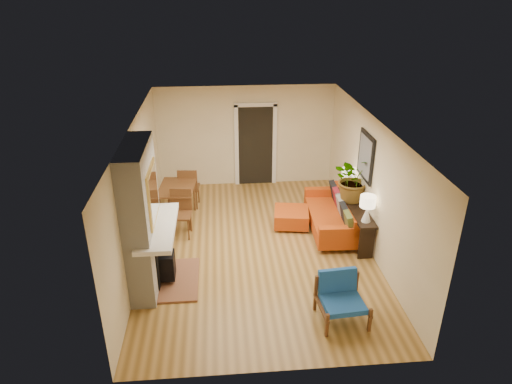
% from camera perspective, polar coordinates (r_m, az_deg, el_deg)
% --- Properties ---
extents(room_shell, '(6.50, 6.50, 6.50)m').
position_cam_1_polar(room_shell, '(11.25, 2.00, 5.79)').
color(room_shell, '#B38845').
rests_on(room_shell, ground).
extents(fireplace, '(1.09, 1.68, 2.60)m').
position_cam_1_polar(fireplace, '(7.95, -13.79, -3.60)').
color(fireplace, white).
rests_on(fireplace, ground).
extents(sofa, '(0.94, 2.04, 0.79)m').
position_cam_1_polar(sofa, '(9.96, 9.76, -2.89)').
color(sofa, silver).
rests_on(sofa, ground).
extents(ottoman, '(0.84, 0.84, 0.37)m').
position_cam_1_polar(ottoman, '(10.06, 4.44, -3.11)').
color(ottoman, silver).
rests_on(ottoman, ground).
extents(blue_chair, '(0.79, 0.78, 0.77)m').
position_cam_1_polar(blue_chair, '(7.53, 10.52, -12.53)').
color(blue_chair, brown).
rests_on(blue_chair, ground).
extents(dining_table, '(0.90, 1.89, 1.00)m').
position_cam_1_polar(dining_table, '(10.21, -9.36, -0.18)').
color(dining_table, brown).
rests_on(dining_table, ground).
extents(console_table, '(0.34, 1.85, 0.72)m').
position_cam_1_polar(console_table, '(9.67, 12.29, -2.46)').
color(console_table, black).
rests_on(console_table, ground).
extents(lamp_near, '(0.30, 0.30, 0.54)m').
position_cam_1_polar(lamp_near, '(8.89, 13.76, -1.66)').
color(lamp_near, white).
rests_on(lamp_near, console_table).
extents(lamp_far, '(0.30, 0.30, 0.54)m').
position_cam_1_polar(lamp_far, '(10.07, 11.44, 1.81)').
color(lamp_far, white).
rests_on(lamp_far, console_table).
extents(houseplant, '(1.10, 1.03, 0.99)m').
position_cam_1_polar(houseplant, '(9.64, 12.12, 1.67)').
color(houseplant, '#1E5919').
rests_on(houseplant, console_table).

